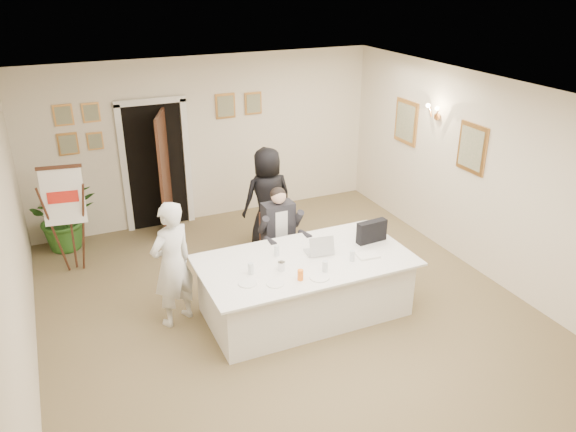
% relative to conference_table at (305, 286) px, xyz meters
% --- Properties ---
extents(floor, '(7.00, 7.00, 0.00)m').
position_rel_conference_table_xyz_m(floor, '(-0.20, -0.02, -0.39)').
color(floor, brown).
rests_on(floor, ground).
extents(ceiling, '(6.00, 7.00, 0.02)m').
position_rel_conference_table_xyz_m(ceiling, '(-0.20, -0.02, 2.41)').
color(ceiling, white).
rests_on(ceiling, wall_back).
extents(wall_back, '(6.00, 0.10, 2.80)m').
position_rel_conference_table_xyz_m(wall_back, '(-0.20, 3.48, 1.01)').
color(wall_back, beige).
rests_on(wall_back, floor).
extents(wall_front, '(6.00, 0.10, 2.80)m').
position_rel_conference_table_xyz_m(wall_front, '(-0.20, -3.52, 1.01)').
color(wall_front, beige).
rests_on(wall_front, floor).
extents(wall_left, '(0.10, 7.00, 2.80)m').
position_rel_conference_table_xyz_m(wall_left, '(-3.20, -0.02, 1.01)').
color(wall_left, beige).
rests_on(wall_left, floor).
extents(wall_right, '(0.10, 7.00, 2.80)m').
position_rel_conference_table_xyz_m(wall_right, '(2.80, -0.02, 1.01)').
color(wall_right, beige).
rests_on(wall_right, floor).
extents(doorway, '(1.14, 0.86, 2.20)m').
position_rel_conference_table_xyz_m(doorway, '(-1.08, 3.30, 0.65)').
color(doorway, black).
rests_on(doorway, floor).
extents(pictures_back_wall, '(3.40, 0.06, 0.80)m').
position_rel_conference_table_xyz_m(pictures_back_wall, '(-1.00, 3.45, 1.46)').
color(pictures_back_wall, '#C98D44').
rests_on(pictures_back_wall, wall_back).
extents(pictures_right_wall, '(0.06, 2.20, 0.80)m').
position_rel_conference_table_xyz_m(pictures_right_wall, '(2.77, 1.18, 1.36)').
color(pictures_right_wall, '#C98D44').
rests_on(pictures_right_wall, wall_right).
extents(wall_sconce, '(0.20, 0.30, 0.24)m').
position_rel_conference_table_xyz_m(wall_sconce, '(2.70, 1.18, 1.71)').
color(wall_sconce, '#DA8A46').
rests_on(wall_sconce, wall_right).
extents(conference_table, '(2.64, 1.41, 0.78)m').
position_rel_conference_table_xyz_m(conference_table, '(0.00, 0.00, 0.00)').
color(conference_table, white).
rests_on(conference_table, floor).
extents(seated_man, '(0.69, 0.72, 1.38)m').
position_rel_conference_table_xyz_m(seated_man, '(0.06, 0.95, 0.30)').
color(seated_man, black).
rests_on(seated_man, floor).
extents(flip_chart, '(0.57, 0.39, 1.60)m').
position_rel_conference_table_xyz_m(flip_chart, '(-2.60, 2.34, 0.35)').
color(flip_chart, '#351911').
rests_on(flip_chart, floor).
extents(standing_man, '(0.70, 0.61, 1.62)m').
position_rel_conference_table_xyz_m(standing_man, '(-1.55, 0.48, 0.42)').
color(standing_man, silver).
rests_on(standing_man, floor).
extents(standing_woman, '(0.79, 0.52, 1.61)m').
position_rel_conference_table_xyz_m(standing_woman, '(0.30, 1.98, 0.41)').
color(standing_woman, black).
rests_on(standing_woman, floor).
extents(potted_palm, '(1.08, 0.97, 1.09)m').
position_rel_conference_table_xyz_m(potted_palm, '(-2.64, 3.18, 0.15)').
color(potted_palm, '#2D6020').
rests_on(potted_palm, floor).
extents(laptop, '(0.36, 0.38, 0.28)m').
position_rel_conference_table_xyz_m(laptop, '(0.22, 0.11, 0.52)').
color(laptop, '#B7BABC').
rests_on(laptop, conference_table).
extents(laptop_bag, '(0.42, 0.14, 0.29)m').
position_rel_conference_table_xyz_m(laptop_bag, '(1.01, 0.10, 0.53)').
color(laptop_bag, black).
rests_on(laptop_bag, conference_table).
extents(paper_stack, '(0.29, 0.22, 0.03)m').
position_rel_conference_table_xyz_m(paper_stack, '(0.74, -0.25, 0.40)').
color(paper_stack, white).
rests_on(paper_stack, conference_table).
extents(plate_left, '(0.24, 0.24, 0.01)m').
position_rel_conference_table_xyz_m(plate_left, '(-0.86, -0.26, 0.39)').
color(plate_left, white).
rests_on(plate_left, conference_table).
extents(plate_mid, '(0.24, 0.24, 0.01)m').
position_rel_conference_table_xyz_m(plate_mid, '(-0.57, -0.40, 0.39)').
color(plate_mid, white).
rests_on(plate_mid, conference_table).
extents(plate_near, '(0.25, 0.25, 0.01)m').
position_rel_conference_table_xyz_m(plate_near, '(-0.05, -0.48, 0.39)').
color(plate_near, white).
rests_on(plate_near, conference_table).
extents(glass_a, '(0.07, 0.07, 0.14)m').
position_rel_conference_table_xyz_m(glass_a, '(-0.74, -0.06, 0.45)').
color(glass_a, silver).
rests_on(glass_a, conference_table).
extents(glass_b, '(0.08, 0.08, 0.14)m').
position_rel_conference_table_xyz_m(glass_b, '(0.08, -0.37, 0.45)').
color(glass_b, silver).
rests_on(glass_b, conference_table).
extents(glass_c, '(0.06, 0.06, 0.14)m').
position_rel_conference_table_xyz_m(glass_c, '(0.51, -0.27, 0.45)').
color(glass_c, silver).
rests_on(glass_c, conference_table).
extents(glass_d, '(0.07, 0.07, 0.14)m').
position_rel_conference_table_xyz_m(glass_d, '(-0.29, 0.24, 0.45)').
color(glass_d, silver).
rests_on(glass_d, conference_table).
extents(oj_glass, '(0.07, 0.07, 0.13)m').
position_rel_conference_table_xyz_m(oj_glass, '(-0.27, -0.43, 0.45)').
color(oj_glass, orange).
rests_on(oj_glass, conference_table).
extents(steel_jug, '(0.09, 0.09, 0.11)m').
position_rel_conference_table_xyz_m(steel_jug, '(-0.38, -0.13, 0.44)').
color(steel_jug, silver).
rests_on(steel_jug, conference_table).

